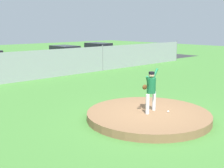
% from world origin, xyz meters
% --- Properties ---
extents(ground_plane, '(80.00, 80.00, 0.00)m').
position_xyz_m(ground_plane, '(0.00, 6.00, 0.00)').
color(ground_plane, '#427A33').
extents(pitchers_mound, '(4.49, 4.49, 0.27)m').
position_xyz_m(pitchers_mound, '(0.00, 0.00, 0.14)').
color(pitchers_mound, brown).
rests_on(pitchers_mound, ground_plane).
extents(pitcher_youth, '(0.81, 0.32, 1.57)m').
position_xyz_m(pitcher_youth, '(0.04, -0.06, 1.18)').
color(pitcher_youth, silver).
rests_on(pitcher_youth, pitchers_mound).
extents(baseball, '(0.07, 0.07, 0.07)m').
position_xyz_m(baseball, '(0.47, -0.54, 0.31)').
color(baseball, white).
rests_on(baseball, pitchers_mound).
extents(chainlink_fence, '(32.19, 0.07, 1.96)m').
position_xyz_m(chainlink_fence, '(0.00, 10.00, 0.93)').
color(chainlink_fence, gray).
rests_on(chainlink_fence, ground_plane).
extents(parked_car_champagne, '(1.91, 4.42, 1.78)m').
position_xyz_m(parked_car_champagne, '(10.01, 14.77, 0.84)').
color(parked_car_champagne, tan).
rests_on(parked_car_champagne, ground_plane).
extents(parked_car_silver, '(1.88, 4.42, 1.75)m').
position_xyz_m(parked_car_silver, '(5.67, 14.02, 0.83)').
color(parked_car_silver, '#B7BABF').
rests_on(parked_car_silver, ground_plane).
extents(traffic_cone_orange, '(0.40, 0.40, 0.55)m').
position_xyz_m(traffic_cone_orange, '(7.18, 11.65, 0.26)').
color(traffic_cone_orange, orange).
rests_on(traffic_cone_orange, asphalt_strip).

